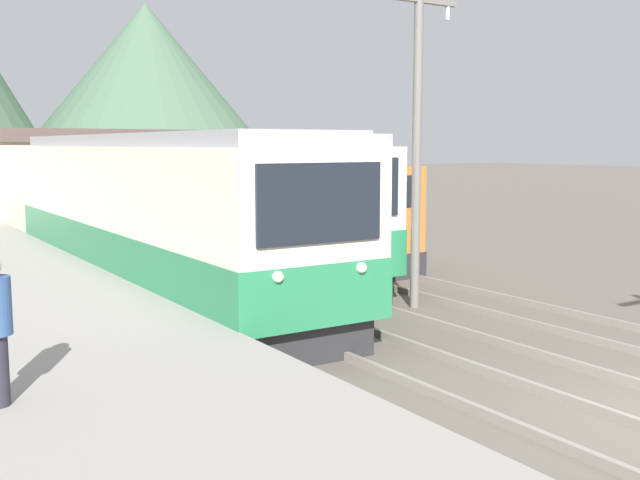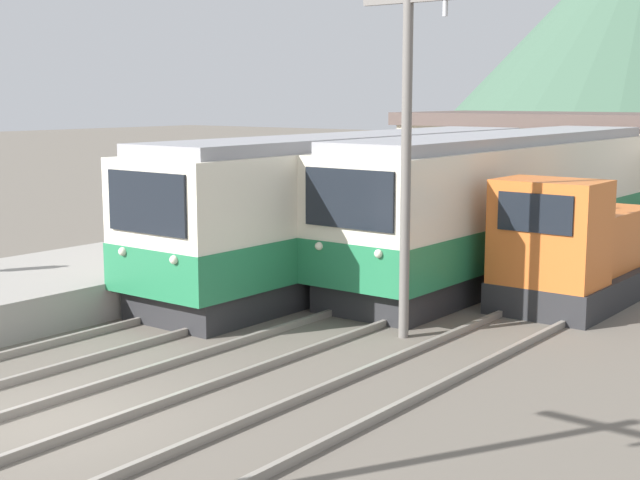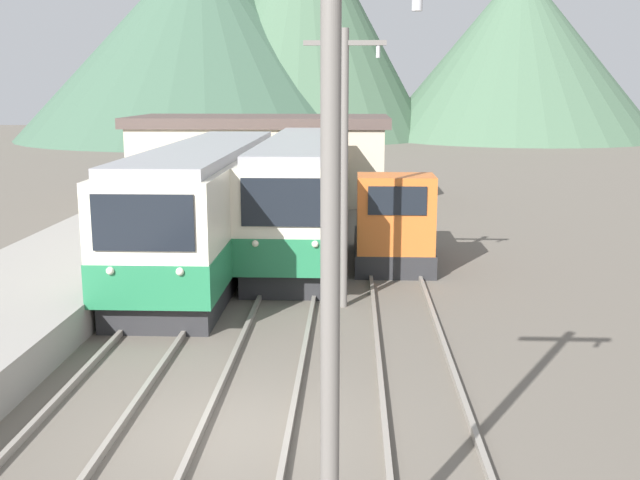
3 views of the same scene
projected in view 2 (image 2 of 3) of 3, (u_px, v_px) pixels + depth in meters
ground_plane at (38, 423)px, 13.16m from camera, size 200.00×200.00×0.00m
track_center at (46, 422)px, 13.03m from camera, size 1.54×60.00×0.14m
track_right at (190, 474)px, 11.21m from camera, size 1.54×60.00×0.14m
commuter_train_left at (358, 211)px, 23.69m from camera, size 2.84×14.81×3.80m
commuter_train_center at (505, 208)px, 24.33m from camera, size 2.84×14.72×3.80m
shunting_locomotive at (574, 252)px, 20.62m from camera, size 2.40×5.04×3.00m
catenary_mast_mid at (407, 148)px, 17.26m from camera, size 2.00×0.20×6.94m
station_building at (567, 166)px, 34.72m from camera, size 12.60×6.30×4.15m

